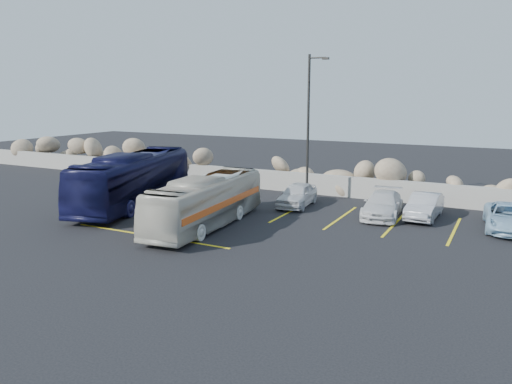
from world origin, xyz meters
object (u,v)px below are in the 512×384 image
at_px(tour_coach, 134,179).
at_px(lamppost, 309,125).
at_px(vintage_bus, 206,201).
at_px(car_d, 509,217).
at_px(car_c, 383,204).
at_px(car_a, 297,195).
at_px(car_b, 424,206).

bearing_deg(tour_coach, lamppost, 16.80).
height_order(vintage_bus, car_d, vintage_bus).
xyz_separation_m(vintage_bus, car_c, (6.70, 5.52, -0.55)).
distance_m(lamppost, car_a, 3.83).
bearing_deg(lamppost, car_c, -16.52).
bearing_deg(car_b, vintage_bus, -142.64).
height_order(tour_coach, car_b, tour_coach).
xyz_separation_m(vintage_bus, car_a, (2.06, 5.75, -0.53)).
relative_size(car_b, car_d, 0.87).
xyz_separation_m(tour_coach, car_b, (14.50, 4.16, -0.81)).
xyz_separation_m(vintage_bus, tour_coach, (-5.92, 1.95, 0.26)).
xyz_separation_m(vintage_bus, car_d, (12.26, 5.58, -0.57)).
bearing_deg(vintage_bus, car_b, 30.83).
relative_size(lamppost, car_b, 2.19).
distance_m(tour_coach, car_d, 18.55).
bearing_deg(car_d, car_c, 175.54).
height_order(vintage_bus, car_c, vintage_bus).
height_order(vintage_bus, car_b, vintage_bus).
xyz_separation_m(lamppost, car_a, (-0.17, -1.10, -3.67)).
bearing_deg(car_a, car_c, -7.99).
relative_size(vintage_bus, car_b, 2.27).
height_order(lamppost, car_d, lamppost).
distance_m(lamppost, tour_coach, 9.93).
distance_m(lamppost, car_c, 5.95).
height_order(car_c, car_d, car_c).
bearing_deg(car_b, car_c, -160.82).
bearing_deg(car_d, vintage_bus, -160.58).
relative_size(car_c, car_d, 0.99).
xyz_separation_m(tour_coach, car_a, (7.97, 3.81, -0.79)).
bearing_deg(lamppost, tour_coach, -148.94).
height_order(car_a, car_c, car_a).
xyz_separation_m(car_a, car_b, (6.53, 0.35, -0.02)).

